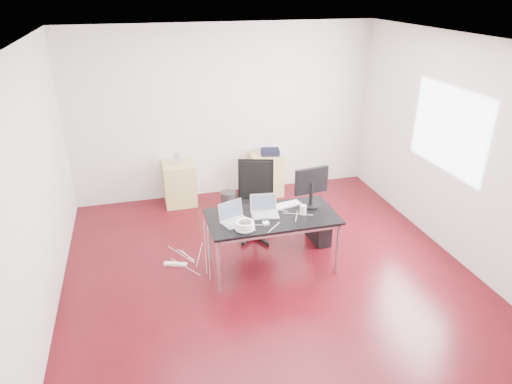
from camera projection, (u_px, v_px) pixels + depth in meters
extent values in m
plane|color=#3E070D|center=(267.00, 270.00, 5.83)|extent=(5.00, 5.00, 0.00)
plane|color=silver|center=(270.00, 41.00, 4.65)|extent=(5.00, 5.00, 0.00)
plane|color=silver|center=(225.00, 113.00, 7.43)|extent=(5.00, 0.00, 5.00)
plane|color=silver|center=(374.00, 303.00, 3.05)|extent=(5.00, 0.00, 5.00)
plane|color=silver|center=(34.00, 192.00, 4.66)|extent=(0.00, 5.00, 5.00)
plane|color=silver|center=(456.00, 149.00, 5.83)|extent=(0.00, 5.00, 5.00)
plane|color=white|center=(448.00, 130.00, 5.92)|extent=(0.00, 1.50, 1.50)
cube|color=black|center=(272.00, 217.00, 5.62)|extent=(1.60, 0.80, 0.03)
cube|color=silver|center=(219.00, 266.00, 5.29)|extent=(0.04, 0.04, 0.70)
cube|color=silver|center=(209.00, 237.00, 5.90)|extent=(0.04, 0.04, 0.70)
cube|color=silver|center=(338.00, 248.00, 5.64)|extent=(0.04, 0.04, 0.70)
cube|color=silver|center=(317.00, 222.00, 6.25)|extent=(0.04, 0.04, 0.70)
cylinder|color=black|center=(255.00, 223.00, 6.47)|extent=(0.06, 0.06, 0.47)
cube|color=black|center=(255.00, 206.00, 6.35)|extent=(0.59, 0.57, 0.06)
cube|color=black|center=(256.00, 180.00, 6.42)|extent=(0.47, 0.22, 0.55)
cube|color=tan|center=(180.00, 183.00, 7.44)|extent=(0.50, 0.50, 0.70)
cube|color=tan|center=(266.00, 174.00, 7.79)|extent=(0.50, 0.50, 0.70)
cube|color=black|center=(319.00, 227.00, 6.40)|extent=(0.23, 0.46, 0.44)
cylinder|color=black|center=(228.00, 200.00, 7.36)|extent=(0.26, 0.26, 0.28)
cube|color=white|center=(175.00, 264.00, 5.92)|extent=(0.30, 0.16, 0.04)
cube|color=silver|center=(236.00, 223.00, 5.44)|extent=(0.39, 0.33, 0.01)
cube|color=silver|center=(231.00, 210.00, 5.47)|extent=(0.33, 0.16, 0.22)
cube|color=#475166|center=(231.00, 210.00, 5.47)|extent=(0.28, 0.14, 0.18)
cube|color=silver|center=(265.00, 215.00, 5.61)|extent=(0.36, 0.27, 0.01)
cube|color=silver|center=(264.00, 203.00, 5.66)|extent=(0.33, 0.09, 0.22)
cube|color=#475166|center=(264.00, 203.00, 5.66)|extent=(0.29, 0.07, 0.18)
cylinder|color=black|center=(311.00, 205.00, 5.87)|extent=(0.26, 0.26, 0.02)
cylinder|color=black|center=(311.00, 193.00, 5.80)|extent=(0.05, 0.05, 0.30)
cube|color=black|center=(311.00, 181.00, 5.74)|extent=(0.45, 0.11, 0.34)
cube|color=#475166|center=(311.00, 180.00, 5.77)|extent=(0.39, 0.06, 0.29)
cube|color=white|center=(285.00, 205.00, 5.84)|extent=(0.46, 0.22, 0.02)
cylinder|color=white|center=(303.00, 210.00, 5.63)|extent=(0.08, 0.08, 0.12)
cylinder|color=maroon|center=(303.00, 210.00, 5.64)|extent=(0.08, 0.08, 0.10)
torus|color=white|center=(245.00, 228.00, 5.30)|extent=(0.24, 0.24, 0.04)
torus|color=white|center=(245.00, 225.00, 5.28)|extent=(0.23, 0.23, 0.04)
torus|color=white|center=(245.00, 223.00, 5.26)|extent=(0.22, 0.22, 0.04)
cube|color=white|center=(266.00, 223.00, 5.41)|extent=(0.08, 0.08, 0.03)
cube|color=#9E9E9E|center=(177.00, 159.00, 7.23)|extent=(0.11, 0.10, 0.18)
cube|color=black|center=(270.00, 152.00, 7.65)|extent=(0.34, 0.29, 0.09)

